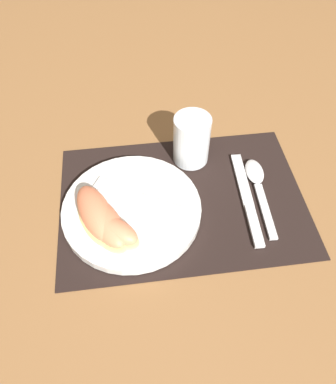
% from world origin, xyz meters
% --- Properties ---
extents(ground_plane, '(3.00, 3.00, 0.00)m').
position_xyz_m(ground_plane, '(0.00, 0.00, 0.00)').
color(ground_plane, olive).
extents(placemat, '(0.44, 0.30, 0.00)m').
position_xyz_m(placemat, '(0.00, 0.00, 0.00)').
color(placemat, black).
rests_on(placemat, ground_plane).
extents(plate, '(0.24, 0.24, 0.02)m').
position_xyz_m(plate, '(-0.09, -0.02, 0.01)').
color(plate, white).
rests_on(plate, placemat).
extents(juice_glass, '(0.07, 0.07, 0.10)m').
position_xyz_m(juice_glass, '(0.03, 0.10, 0.05)').
color(juice_glass, silver).
rests_on(juice_glass, placemat).
extents(knife, '(0.03, 0.21, 0.01)m').
position_xyz_m(knife, '(0.11, -0.02, 0.01)').
color(knife, silver).
rests_on(knife, placemat).
extents(spoon, '(0.04, 0.18, 0.01)m').
position_xyz_m(spoon, '(0.14, 0.02, 0.01)').
color(spoon, silver).
rests_on(spoon, placemat).
extents(fork, '(0.16, 0.10, 0.00)m').
position_xyz_m(fork, '(-0.09, 0.01, 0.02)').
color(fork, silver).
rests_on(fork, plate).
extents(citrus_wedge_0, '(0.09, 0.13, 0.04)m').
position_xyz_m(citrus_wedge_0, '(-0.15, -0.04, 0.04)').
color(citrus_wedge_0, '#F4DB84').
rests_on(citrus_wedge_0, plate).
extents(citrus_wedge_1, '(0.11, 0.14, 0.04)m').
position_xyz_m(citrus_wedge_1, '(-0.14, -0.05, 0.04)').
color(citrus_wedge_1, '#F4DB84').
rests_on(citrus_wedge_1, plate).
extents(citrus_wedge_2, '(0.11, 0.10, 0.04)m').
position_xyz_m(citrus_wedge_2, '(-0.13, -0.07, 0.04)').
color(citrus_wedge_2, '#F4DB84').
rests_on(citrus_wedge_2, plate).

